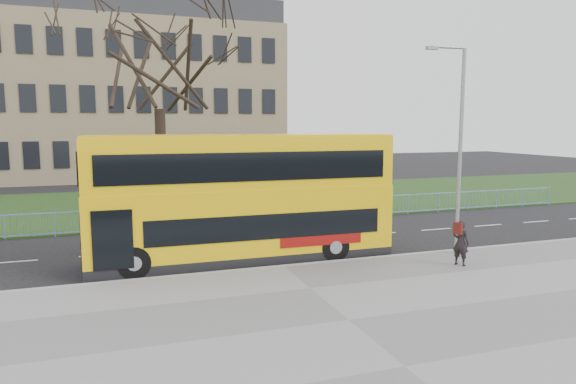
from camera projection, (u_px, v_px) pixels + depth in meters
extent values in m
plane|color=black|center=(270.00, 258.00, 19.16)|extent=(120.00, 120.00, 0.00)
cube|color=slate|center=(348.00, 322.00, 12.81)|extent=(80.00, 10.50, 0.12)
cube|color=#98989A|center=(283.00, 267.00, 17.69)|extent=(80.00, 0.20, 0.14)
cube|color=#1D3513|center=(205.00, 202.00, 32.57)|extent=(80.00, 15.40, 0.08)
cube|color=#887956|center=(116.00, 103.00, 49.48)|extent=(30.00, 15.00, 14.00)
cube|color=yellow|center=(243.00, 223.00, 18.71)|extent=(10.86, 2.72, 2.01)
cube|color=yellow|center=(242.00, 191.00, 18.55)|extent=(10.86, 2.72, 0.35)
cube|color=yellow|center=(242.00, 162.00, 18.41)|extent=(10.81, 2.67, 1.80)
cube|color=black|center=(269.00, 227.00, 17.66)|extent=(8.35, 0.15, 0.88)
cube|color=black|center=(251.00, 167.00, 17.22)|extent=(9.96, 0.17, 0.98)
cylinder|color=black|center=(134.00, 263.00, 16.53)|extent=(1.08, 0.30, 1.07)
cylinder|color=black|center=(335.00, 247.00, 18.69)|extent=(1.08, 0.30, 1.07)
imported|color=black|center=(461.00, 243.00, 17.67)|extent=(0.60, 0.68, 1.57)
cylinder|color=gray|center=(460.00, 153.00, 18.91)|extent=(0.15, 0.15, 7.56)
cylinder|color=gray|center=(448.00, 47.00, 18.24)|extent=(1.33, 0.17, 0.09)
cube|color=gray|center=(432.00, 48.00, 18.07)|extent=(0.43, 0.19, 0.11)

